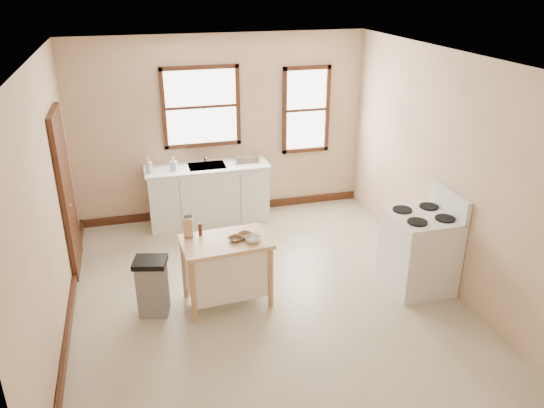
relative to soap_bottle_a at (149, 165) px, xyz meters
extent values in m
plane|color=#B6A990|center=(1.15, -2.10, -1.04)|extent=(5.00, 5.00, 0.00)
plane|color=white|center=(1.15, -2.10, 1.76)|extent=(5.00, 5.00, 0.00)
cube|color=beige|center=(1.15, 0.40, 0.36)|extent=(4.50, 0.04, 2.80)
cube|color=beige|center=(-1.10, -2.10, 0.36)|extent=(0.04, 5.00, 2.80)
cube|color=beige|center=(3.40, -2.10, 0.36)|extent=(0.04, 5.00, 2.80)
cube|color=#3A1E0F|center=(-1.06, -0.80, 0.01)|extent=(0.06, 0.90, 2.10)
cube|color=#3A1E0F|center=(1.15, 0.37, -0.98)|extent=(4.50, 0.04, 0.12)
cube|color=#3A1E0F|center=(-1.07, -2.10, -0.98)|extent=(0.04, 5.00, 0.12)
cylinder|color=silver|center=(0.85, 0.28, -0.01)|extent=(0.03, 0.03, 0.22)
imported|color=#B2B2B2|center=(0.00, 0.00, 0.00)|extent=(0.11, 0.11, 0.23)
imported|color=#B2B2B2|center=(0.36, 0.05, -0.02)|extent=(0.12, 0.12, 0.20)
cylinder|color=#471E13|center=(0.45, -1.97, -0.15)|extent=(0.05, 0.05, 0.15)
imported|color=brown|center=(0.82, -2.20, -0.20)|extent=(0.21, 0.21, 0.04)
imported|color=brown|center=(0.94, -2.14, -0.20)|extent=(0.23, 0.23, 0.04)
imported|color=silver|center=(1.00, -2.29, -0.19)|extent=(0.21, 0.21, 0.06)
camera|label=1|loc=(-0.18, -7.43, 2.55)|focal=35.00mm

